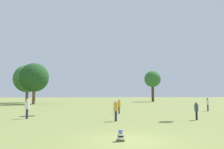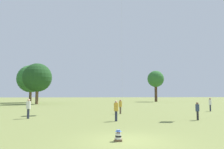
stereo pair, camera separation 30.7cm
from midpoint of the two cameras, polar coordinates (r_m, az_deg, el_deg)
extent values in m
plane|color=olive|center=(10.89, 5.04, -16.83)|extent=(300.00, 300.00, 0.00)
cube|color=brown|center=(10.80, 2.50, -16.67)|extent=(0.40, 0.47, 0.10)
cylinder|color=white|center=(10.69, 2.51, -15.79)|extent=(0.31, 0.31, 0.27)
cylinder|color=black|center=(10.69, 2.51, -15.79)|extent=(0.32, 0.32, 0.07)
sphere|color=#A37556|center=(10.65, 2.51, -14.67)|extent=(0.19, 0.19, 0.19)
cylinder|color=#4C70B7|center=(10.65, 2.51, -14.65)|extent=(0.32, 0.32, 0.01)
cylinder|color=#4C70B7|center=(10.64, 2.51, -14.45)|extent=(0.19, 0.19, 0.08)
cylinder|color=#282D42|center=(31.42, 24.55, -7.97)|extent=(0.21, 0.21, 0.85)
cylinder|color=silver|center=(31.39, 24.50, -6.59)|extent=(0.38, 0.38, 0.67)
sphere|color=brown|center=(31.38, 24.47, -5.80)|extent=(0.23, 0.23, 0.23)
cylinder|color=brown|center=(24.96, 2.57, -9.34)|extent=(0.27, 0.27, 0.79)
cylinder|color=gold|center=(24.92, 2.56, -7.73)|extent=(0.50, 0.50, 0.62)
sphere|color=#A37556|center=(24.90, 2.55, -6.80)|extent=(0.21, 0.21, 0.21)
cylinder|color=black|center=(20.36, 21.88, -9.96)|extent=(0.25, 0.25, 0.75)
cylinder|color=#334260|center=(20.31, 21.82, -8.07)|extent=(0.46, 0.46, 0.60)
sphere|color=brown|center=(20.29, 21.78, -6.99)|extent=(0.20, 0.20, 0.20)
cylinder|color=#282D42|center=(21.48, -20.67, -9.57)|extent=(0.24, 0.24, 0.88)
cylinder|color=silver|center=(21.43, -20.60, -7.48)|extent=(0.43, 0.43, 0.69)
sphere|color=#DBAD89|center=(21.41, -20.56, -6.28)|extent=(0.24, 0.24, 0.24)
cylinder|color=#282D42|center=(18.21, 1.57, -10.82)|extent=(0.28, 0.28, 0.83)
cylinder|color=gold|center=(18.15, 1.57, -8.49)|extent=(0.51, 0.51, 0.66)
sphere|color=#DBAD89|center=(18.13, 1.56, -7.16)|extent=(0.22, 0.22, 0.22)
cylinder|color=#BCB7A8|center=(30.10, 2.90, 7.09)|extent=(0.01, 0.01, 17.19)
cylinder|color=brown|center=(61.86, -20.41, -4.89)|extent=(0.66, 0.66, 4.35)
sphere|color=#337033|center=(62.00, -20.29, -1.04)|extent=(7.25, 7.25, 7.25)
cylinder|color=brown|center=(51.83, -18.87, -5.02)|extent=(0.66, 0.66, 4.21)
sphere|color=#1E471E|center=(51.97, -18.74, -0.75)|extent=(6.42, 6.42, 6.42)
cylinder|color=#473323|center=(66.62, 11.53, -4.63)|extent=(0.79, 0.79, 5.47)
sphere|color=#2D662D|center=(66.78, 11.46, -1.12)|extent=(4.90, 4.90, 4.90)
camera|label=1|loc=(0.15, -89.48, -0.05)|focal=35.00mm
camera|label=2|loc=(0.15, 90.52, 0.05)|focal=35.00mm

